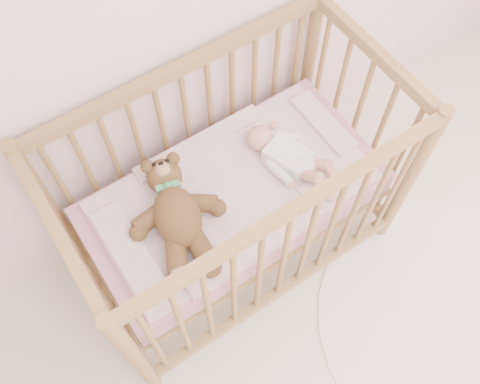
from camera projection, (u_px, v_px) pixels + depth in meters
crib at (233, 197)px, 2.22m from camera, size 1.36×0.76×1.00m
mattress at (233, 199)px, 2.24m from camera, size 1.22×0.62×0.13m
blanket at (233, 190)px, 2.17m from camera, size 1.10×0.58×0.06m
baby at (288, 154)px, 2.17m from camera, size 0.38×0.53×0.12m
teddy_bear at (178, 217)px, 2.02m from camera, size 0.53×0.65×0.16m
rug at (457, 322)px, 2.47m from camera, size 1.29×1.29×0.01m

